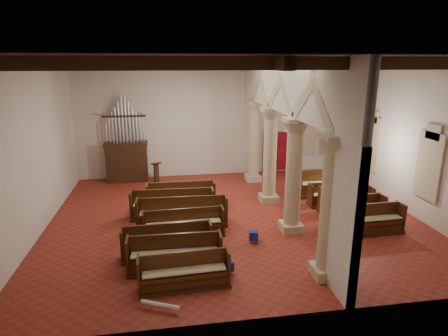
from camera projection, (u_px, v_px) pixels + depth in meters
The scene contains 32 objects.
floor at pixel (234, 217), 14.63m from camera, with size 14.00×14.00×0.00m, color maroon.
ceiling at pixel (235, 58), 12.99m from camera, with size 14.00×14.00×0.00m, color #322210.
wall_back at pixel (214, 119), 19.51m from camera, with size 14.00×0.02×6.00m, color silver.
wall_front at pixel (285, 198), 8.11m from camera, with size 14.00×0.02×6.00m, color silver.
wall_left at pixel (33, 149), 12.76m from camera, with size 0.02×12.00×6.00m, color silver.
wall_right at pixel (408, 136), 14.86m from camera, with size 0.02×12.00×6.00m, color silver.
ceiling_beams at pixel (235, 63), 13.04m from camera, with size 13.80×11.80×0.30m, color #351E11, non-canonical shape.
arcade at pixel (282, 126), 13.93m from camera, with size 0.90×11.90×6.00m.
window_right_a at pixel (430, 166), 13.65m from camera, with size 0.03×1.00×2.20m, color #347559.
window_right_b at pixel (372, 143), 17.45m from camera, with size 0.03×1.00×2.20m, color #347559.
window_back at pixel (304, 131), 20.46m from camera, with size 1.00×0.03×2.20m, color #347559.
pipe_organ at pixel (127, 155), 18.81m from camera, with size 2.10×0.85×4.40m.
lectern at pixel (156, 175), 18.42m from camera, with size 0.57×0.60×1.20m.
dossal_curtain at pixel (277, 151), 20.46m from camera, with size 1.80×0.07×2.17m.
processional_banner at pixel (332, 163), 19.58m from camera, with size 0.50×0.64×2.20m.
hymnal_box_a at pixel (228, 266), 10.67m from camera, with size 0.28×0.23×0.28m, color #162D99.
hymnal_box_b at pixel (254, 236), 12.52m from camera, with size 0.30×0.24×0.30m, color navy.
hymnal_box_c at pixel (202, 214), 14.27m from camera, with size 0.34×0.28×0.34m, color navy.
tube_heater_a at pixel (160, 305), 9.10m from camera, with size 0.10×0.10×1.00m, color silver.
tube_heater_b at pixel (190, 275), 10.37m from camera, with size 0.10×0.10×0.96m, color silver.
nave_pew_0 at pixel (184, 276), 10.01m from camera, with size 2.47×0.77×0.97m.
nave_pew_1 at pixel (175, 259), 10.85m from camera, with size 2.73×0.75×1.06m.
nave_pew_2 at pixel (167, 246), 11.59m from camera, with size 2.79×0.82×1.04m.
nave_pew_3 at pixel (184, 228), 12.95m from camera, with size 2.83×0.73×0.97m.
nave_pew_4 at pixel (182, 217), 13.76m from camera, with size 3.33×0.84×1.09m.
nave_pew_5 at pixel (173, 208), 14.56m from camera, with size 3.22×0.88×1.10m.
nave_pew_6 at pixel (181, 200), 15.48m from camera, with size 2.81×0.73×1.09m.
aisle_pew_0 at pixel (374, 223), 13.24m from camera, with size 2.13×0.78×1.04m.
aisle_pew_1 at pixel (357, 214), 13.97m from camera, with size 2.04×0.80×1.09m.
aisle_pew_2 at pixel (345, 204), 14.93m from camera, with size 2.13×0.81×1.10m.
aisle_pew_3 at pixel (331, 198), 15.75m from camera, with size 1.91×0.68×0.98m.
aisle_pew_4 at pixel (320, 187), 16.92m from camera, with size 2.06×0.78×1.15m.
Camera 1 is at (-2.50, -13.32, 5.84)m, focal length 30.00 mm.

